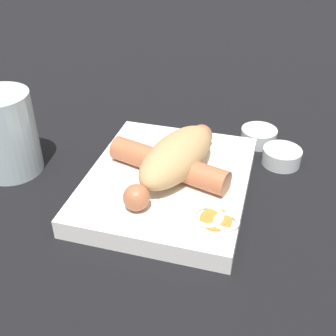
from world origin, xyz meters
TOP-DOWN VIEW (x-y plane):
  - ground_plane at (0.00, 0.00)m, footprint 3.00×3.00m
  - food_tray at (0.00, 0.00)m, footprint 0.23×0.19m
  - bread_roll at (0.01, -0.01)m, footprint 0.15×0.10m
  - sausage at (0.00, -0.00)m, footprint 0.18×0.16m
  - pickled_veggies at (-0.07, -0.07)m, footprint 0.04×0.05m
  - condiment_cup_near at (0.10, -0.13)m, footprint 0.05×0.05m
  - condiment_cup_far at (0.15, -0.10)m, footprint 0.05×0.05m
  - drink_glass at (-0.01, 0.21)m, footprint 0.08×0.08m

SIDE VIEW (x-z plane):
  - ground_plane at x=0.00m, z-range 0.00..0.00m
  - condiment_cup_near at x=0.10m, z-range 0.00..0.02m
  - condiment_cup_far at x=0.15m, z-range 0.00..0.02m
  - food_tray at x=0.00m, z-range 0.00..0.02m
  - pickled_veggies at x=-0.07m, z-range 0.02..0.03m
  - sausage at x=0.00m, z-range 0.02..0.05m
  - bread_roll at x=0.01m, z-range 0.02..0.07m
  - drink_glass at x=-0.01m, z-range 0.00..0.11m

